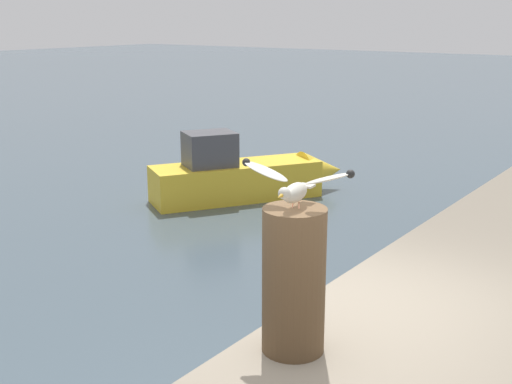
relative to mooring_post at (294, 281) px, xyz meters
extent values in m
cylinder|color=#4C3823|center=(0.00, 0.00, 0.00)|extent=(0.34, 0.34, 0.81)
cylinder|color=tan|center=(0.01, 0.02, 0.42)|extent=(0.01, 0.01, 0.04)
cylinder|color=tan|center=(0.01, -0.02, 0.42)|extent=(0.01, 0.01, 0.04)
ellipsoid|color=silver|center=(0.00, 0.00, 0.49)|extent=(0.24, 0.12, 0.10)
sphere|color=silver|center=(-0.13, -0.02, 0.52)|extent=(0.06, 0.06, 0.06)
cone|color=gold|center=(-0.19, -0.03, 0.51)|extent=(0.05, 0.03, 0.02)
cube|color=silver|center=(0.14, 0.02, 0.50)|extent=(0.08, 0.09, 0.01)
ellipsoid|color=silver|center=(-0.01, 0.18, 0.58)|extent=(0.15, 0.27, 0.10)
sphere|color=#282828|center=(-0.03, 0.29, 0.62)|extent=(0.04, 0.04, 0.04)
ellipsoid|color=silver|center=(0.03, -0.17, 0.58)|extent=(0.15, 0.27, 0.10)
sphere|color=#282828|center=(0.05, -0.29, 0.62)|extent=(0.04, 0.04, 0.04)
cube|color=yellow|center=(7.10, 5.80, -1.71)|extent=(3.27, 2.54, 0.70)
cone|color=yellow|center=(8.68, 4.82, -1.68)|extent=(1.20, 1.20, 0.87)
cube|color=#47474C|center=(6.65, 6.08, -1.04)|extent=(1.17, 1.11, 0.64)
camera|label=1|loc=(-2.83, -1.77, 1.38)|focal=46.69mm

